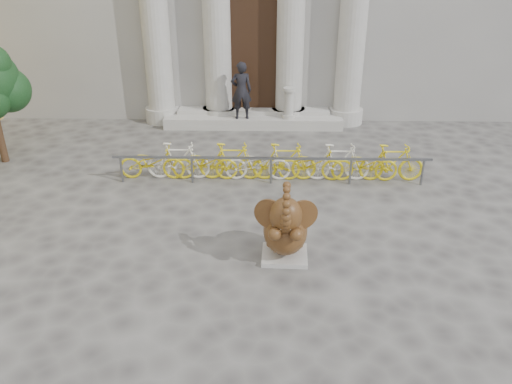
{
  "coord_description": "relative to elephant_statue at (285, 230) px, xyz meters",
  "views": [
    {
      "loc": [
        0.49,
        -7.04,
        5.46
      ],
      "look_at": [
        0.27,
        1.9,
        1.1
      ],
      "focal_mm": 35.0,
      "sensor_mm": 36.0,
      "label": 1
    }
  ],
  "objects": [
    {
      "name": "bike_rack",
      "position": [
        -0.28,
        3.72,
        -0.14
      ],
      "size": [
        8.12,
        0.53,
        1.0
      ],
      "color": "slate",
      "rests_on": "ground"
    },
    {
      "name": "pedestrian",
      "position": [
        -1.23,
        7.84,
        0.66
      ],
      "size": [
        0.74,
        0.54,
        1.88
      ],
      "primitive_type": "imported",
      "rotation": [
        0.0,
        0.0,
        3.27
      ],
      "color": "black",
      "rests_on": "entrance_steps"
    },
    {
      "name": "elephant_statue",
      "position": [
        0.0,
        0.0,
        0.0
      ],
      "size": [
        1.19,
        1.32,
        1.77
      ],
      "rotation": [
        0.0,
        0.0,
        -0.03
      ],
      "color": "#A8A59E",
      "rests_on": "ground"
    },
    {
      "name": "balustrade_post",
      "position": [
        0.34,
        7.89,
        0.19
      ],
      "size": [
        0.42,
        0.42,
        1.03
      ],
      "color": "#A8A59E",
      "rests_on": "entrance_steps"
    },
    {
      "name": "ground",
      "position": [
        -0.85,
        -1.21,
        -0.64
      ],
      "size": [
        80.0,
        80.0,
        0.0
      ],
      "primitive_type": "plane",
      "color": "#474442",
      "rests_on": "ground"
    },
    {
      "name": "entrance_steps",
      "position": [
        -0.85,
        8.19,
        -0.46
      ],
      "size": [
        6.0,
        1.2,
        0.36
      ],
      "primitive_type": "cube",
      "color": "#A8A59E",
      "rests_on": "ground"
    }
  ]
}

